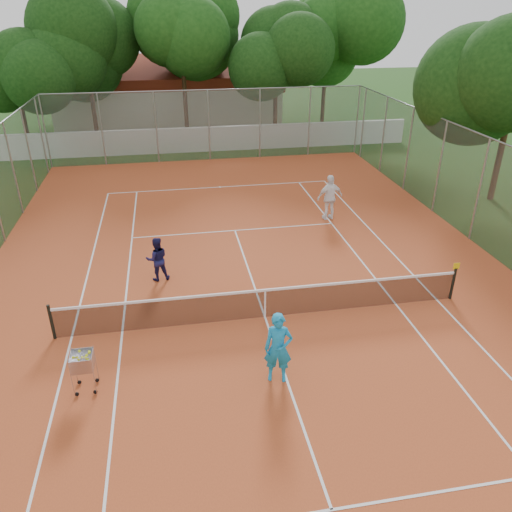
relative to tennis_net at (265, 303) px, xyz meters
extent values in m
plane|color=#183B10|center=(0.00, 0.00, -0.51)|extent=(120.00, 120.00, 0.00)
cube|color=#B84C23|center=(0.00, 0.00, -0.50)|extent=(18.00, 34.00, 0.02)
cube|color=white|center=(0.00, 0.00, -0.49)|extent=(10.98, 23.78, 0.01)
cube|color=black|center=(0.00, 0.00, 0.00)|extent=(11.88, 0.10, 0.98)
cube|color=slate|center=(0.00, 0.00, 1.49)|extent=(18.00, 34.00, 4.00)
cube|color=white|center=(0.00, 19.00, 0.24)|extent=(26.00, 0.30, 1.50)
cube|color=beige|center=(-2.00, 29.00, 1.69)|extent=(16.40, 9.00, 4.40)
cube|color=black|center=(0.00, 22.00, 4.49)|extent=(29.00, 19.00, 10.00)
imported|color=#178DC7|center=(-0.21, -2.71, 0.44)|extent=(0.76, 0.59, 1.86)
imported|color=#19184A|center=(-3.07, 2.87, 0.27)|extent=(0.80, 0.66, 1.51)
imported|color=white|center=(4.15, 6.93, 0.48)|extent=(1.19, 0.61, 1.95)
cube|color=#B8B8BF|center=(-4.80, -2.27, 0.08)|extent=(0.70, 0.70, 1.13)
camera|label=1|loc=(-2.43, -12.10, 7.80)|focal=35.00mm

